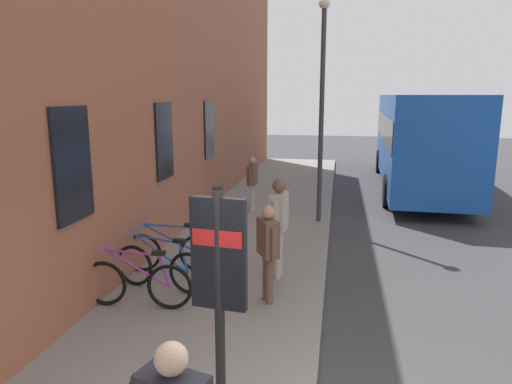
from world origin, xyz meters
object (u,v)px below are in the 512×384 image
bicycle_beside_lamp (161,268)px  pedestrian_near_bus (268,244)px  city_bus (419,135)px  pedestrian_by_facade (252,178)px  bicycle_end_of_row (137,283)px  street_lamp (322,94)px  pedestrian_crossing_street (279,218)px  bicycle_by_door (171,251)px  transit_info_sign (219,269)px

bicycle_beside_lamp → pedestrian_near_bus: pedestrian_near_bus is taller
city_bus → pedestrian_by_facade: (-4.92, 5.21, -0.86)m
bicycle_end_of_row → pedestrian_by_facade: size_ratio=1.16×
bicycle_beside_lamp → street_lamp: size_ratio=0.32×
pedestrian_by_facade → bicycle_beside_lamp: bearing=175.0°
bicycle_end_of_row → bicycle_beside_lamp: (0.70, -0.12, 0.00)m
pedestrian_crossing_street → pedestrian_by_facade: 5.00m
bicycle_beside_lamp → pedestrian_crossing_street: size_ratio=0.97×
pedestrian_by_facade → pedestrian_near_bus: bearing=-167.2°
bicycle_by_door → pedestrian_by_facade: pedestrian_by_facade is taller
bicycle_beside_lamp → pedestrian_by_facade: bearing=-5.0°
bicycle_beside_lamp → pedestrian_near_bus: bearing=-94.7°
bicycle_by_door → transit_info_sign: (-3.76, -1.91, 1.21)m
bicycle_by_door → pedestrian_by_facade: 4.97m
bicycle_beside_lamp → pedestrian_crossing_street: pedestrian_crossing_street is taller
pedestrian_near_bus → street_lamp: (5.07, -0.58, 2.29)m
pedestrian_crossing_street → pedestrian_near_bus: 1.07m
bicycle_beside_lamp → bicycle_by_door: size_ratio=1.00×
pedestrian_crossing_street → pedestrian_by_facade: bearing=15.8°
city_bus → pedestrian_by_facade: city_bus is taller
bicycle_end_of_row → transit_info_sign: (-2.23, -1.89, 1.21)m
bicycle_by_door → city_bus: city_bus is taller
bicycle_by_door → street_lamp: size_ratio=0.32×
bicycle_by_door → pedestrian_near_bus: (-0.97, -1.96, 0.57)m
pedestrian_crossing_street → bicycle_end_of_row: bearing=129.2°
bicycle_end_of_row → city_bus: city_bus is taller
bicycle_by_door → pedestrian_crossing_street: size_ratio=0.98×
city_bus → pedestrian_near_bus: 11.50m
bicycle_by_door → city_bus: 11.51m
bicycle_by_door → city_bus: size_ratio=0.17×
transit_info_sign → city_bus: 14.14m
bicycle_beside_lamp → bicycle_by_door: bearing=9.1°
pedestrian_crossing_street → pedestrian_near_bus: bearing=178.3°
bicycle_end_of_row → pedestrian_by_facade: 6.47m
bicycle_beside_lamp → pedestrian_near_bus: (-0.15, -1.83, 0.57)m
bicycle_by_door → pedestrian_by_facade: (4.90, -0.63, 0.54)m
bicycle_by_door → bicycle_end_of_row: bearing=-179.4°
transit_info_sign → pedestrian_near_bus: 2.86m
bicycle_beside_lamp → bicycle_by_door: 0.83m
street_lamp → pedestrian_crossing_street: bearing=172.2°
transit_info_sign → street_lamp: bearing=-4.6°
transit_info_sign → street_lamp: (7.86, -0.63, 1.65)m
city_bus → street_lamp: 6.76m
pedestrian_near_bus → transit_info_sign: bearing=178.8°
bicycle_end_of_row → pedestrian_by_facade: pedestrian_by_facade is taller
street_lamp → pedestrian_near_bus: bearing=173.5°
bicycle_end_of_row → city_bus: (11.34, -5.83, 1.41)m
street_lamp → transit_info_sign: bearing=175.4°
pedestrian_by_facade → transit_info_sign: bearing=-171.6°
bicycle_end_of_row → bicycle_by_door: bearing=0.6°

